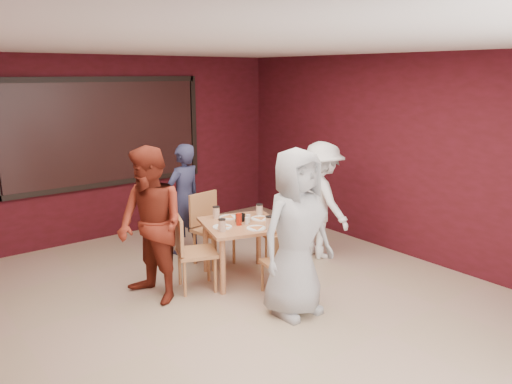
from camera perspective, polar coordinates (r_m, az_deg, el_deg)
floor at (r=5.45m, az=-1.78°, el=-14.25°), size 7.00×7.00×0.00m
window_blinds at (r=7.93m, az=-16.88°, el=6.50°), size 3.00×0.02×1.50m
dining_table at (r=6.21m, az=-1.63°, el=-4.31°), size 1.15×1.15×0.88m
chair_front at (r=5.78m, az=3.07°, el=-7.80°), size 0.45×0.45×0.78m
chair_back at (r=6.77m, az=-5.30°, el=-3.68°), size 0.53×0.53×0.96m
chair_left at (r=5.96m, az=-7.56°, el=-6.38°), size 0.57×0.57×0.92m
chair_right at (r=6.75m, az=3.46°, el=-4.58°), size 0.40×0.40×0.79m
diner_front at (r=5.25m, az=4.62°, el=-4.69°), size 0.89×0.58×1.80m
diner_back at (r=7.13m, az=-8.23°, el=-0.82°), size 0.64×0.49×1.58m
diner_left at (r=5.67m, az=-11.94°, el=-3.78°), size 0.80×0.96×1.77m
diner_right at (r=6.97m, az=7.47°, el=-0.94°), size 0.76×1.13×1.63m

